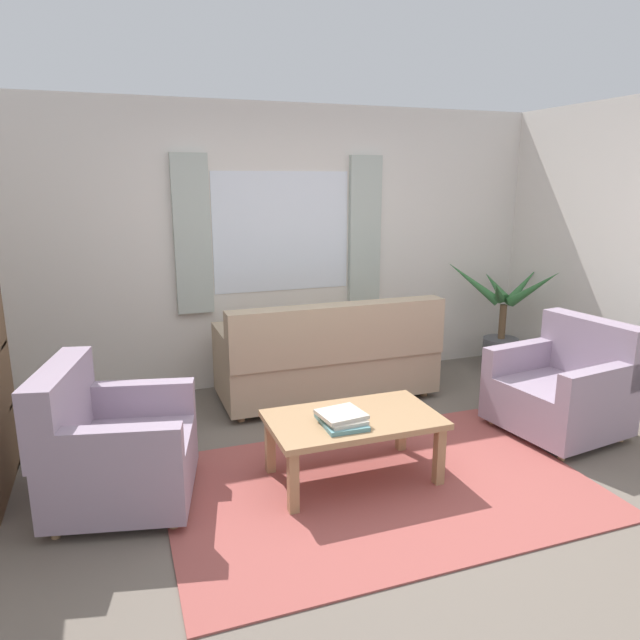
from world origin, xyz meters
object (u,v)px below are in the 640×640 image
at_px(book_stack_on_table, 342,418).
at_px(potted_plant, 502,328).
at_px(armchair_right, 564,388).
at_px(coffee_table, 353,425).
at_px(armchair_left, 112,448).
at_px(couch, 328,359).

xyz_separation_m(book_stack_on_table, potted_plant, (2.43, 1.65, -0.03)).
height_order(armchair_right, book_stack_on_table, armchair_right).
bearing_deg(armchair_right, book_stack_on_table, -91.76).
bearing_deg(coffee_table, armchair_right, 4.20).
xyz_separation_m(armchair_right, potted_plant, (0.49, 1.44, 0.09)).
bearing_deg(armchair_right, armchair_left, -99.70).
height_order(couch, potted_plant, potted_plant).
distance_m(couch, armchair_right, 1.94).
distance_m(armchair_left, coffee_table, 1.49).
xyz_separation_m(couch, potted_plant, (1.96, 0.17, 0.08)).
distance_m(armchair_left, potted_plant, 4.02).
xyz_separation_m(coffee_table, book_stack_on_table, (-0.11, -0.08, 0.09)).
relative_size(armchair_right, book_stack_on_table, 2.82).
relative_size(couch, book_stack_on_table, 5.67).
height_order(armchair_left, potted_plant, potted_plant).
bearing_deg(coffee_table, potted_plant, 34.15).
bearing_deg(book_stack_on_table, armchair_left, 167.14).
bearing_deg(couch, potted_plant, -175.11).
height_order(couch, armchair_right, couch).
relative_size(couch, coffee_table, 1.73).
relative_size(coffee_table, potted_plant, 0.96).
xyz_separation_m(armchair_right, book_stack_on_table, (-1.94, -0.21, 0.12)).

